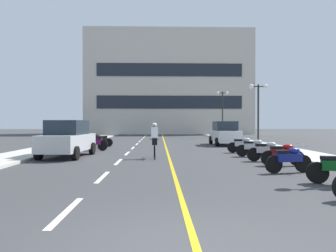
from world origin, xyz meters
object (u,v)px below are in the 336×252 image
(motorcycle_2, at_px, (289,159))
(motorcycle_4, at_px, (267,151))
(motorcycle_8, at_px, (95,141))
(motorcycle_6, at_px, (243,144))
(motorcycle_9, at_px, (101,140))
(street_lamp_mid, at_px, (258,99))
(motorcycle_3, at_px, (283,154))
(motorcycle_5, at_px, (254,147))
(parked_car_mid, at_px, (225,133))
(motorcycle_7, at_px, (93,143))
(street_lamp_far, at_px, (223,104))
(cyclist_rider, at_px, (155,140))
(parked_car_near, at_px, (68,139))

(motorcycle_2, relative_size, motorcycle_4, 0.99)
(motorcycle_2, bearing_deg, motorcycle_8, 128.19)
(motorcycle_6, distance_m, motorcycle_9, 10.22)
(street_lamp_mid, xyz_separation_m, motorcycle_3, (-2.70, -12.04, -3.02))
(street_lamp_mid, distance_m, motorcycle_6, 7.60)
(motorcycle_5, height_order, motorcycle_6, same)
(parked_car_mid, xyz_separation_m, motorcycle_2, (-0.68, -14.05, -0.44))
(motorcycle_7, xyz_separation_m, motorcycle_8, (-0.22, 1.82, 0.00))
(street_lamp_far, relative_size, motorcycle_4, 3.14)
(motorcycle_3, bearing_deg, motorcycle_2, -105.25)
(street_lamp_mid, bearing_deg, motorcycle_2, -102.99)
(motorcycle_9, height_order, cyclist_rider, cyclist_rider)
(parked_car_near, xyz_separation_m, motorcycle_6, (9.26, 2.05, -0.44))
(motorcycle_2, xyz_separation_m, motorcycle_6, (0.36, 7.48, 0.00))
(motorcycle_7, distance_m, motorcycle_9, 3.42)
(parked_car_near, bearing_deg, street_lamp_far, 61.77)
(motorcycle_8, relative_size, motorcycle_9, 1.00)
(parked_car_near, distance_m, motorcycle_9, 7.11)
(motorcycle_6, height_order, motorcycle_9, same)
(parked_car_near, distance_m, motorcycle_6, 9.49)
(motorcycle_7, bearing_deg, motorcycle_4, -33.56)
(motorcycle_2, bearing_deg, motorcycle_4, 83.95)
(cyclist_rider, bearing_deg, parked_car_near, 169.88)
(street_lamp_far, xyz_separation_m, motorcycle_2, (-3.23, -28.02, -3.54))
(parked_car_mid, height_order, motorcycle_5, parked_car_mid)
(street_lamp_far, xyz_separation_m, motorcycle_5, (-2.89, -22.74, -3.54))
(motorcycle_3, bearing_deg, parked_car_mid, 89.13)
(parked_car_mid, relative_size, motorcycle_2, 2.49)
(street_lamp_mid, bearing_deg, motorcycle_6, -113.97)
(parked_car_mid, distance_m, motorcycle_6, 6.59)
(motorcycle_4, relative_size, motorcycle_8, 1.00)
(parked_car_near, height_order, cyclist_rider, parked_car_near)
(street_lamp_mid, relative_size, motorcycle_4, 2.66)
(parked_car_near, distance_m, motorcycle_2, 10.43)
(motorcycle_3, distance_m, motorcycle_5, 3.47)
(parked_car_mid, xyz_separation_m, motorcycle_5, (-0.34, -8.77, -0.44))
(motorcycle_4, bearing_deg, street_lamp_mid, 74.90)
(street_lamp_mid, relative_size, street_lamp_far, 0.85)
(parked_car_mid, distance_m, motorcycle_4, 10.74)
(parked_car_near, distance_m, motorcycle_5, 9.25)
(motorcycle_4, bearing_deg, motorcycle_7, 146.44)
(parked_car_mid, relative_size, motorcycle_5, 2.50)
(parked_car_mid, height_order, motorcycle_2, parked_car_mid)
(street_lamp_mid, relative_size, cyclist_rider, 2.56)
(parked_car_mid, relative_size, motorcycle_9, 2.48)
(motorcycle_6, bearing_deg, street_lamp_mid, 66.03)
(motorcycle_5, height_order, motorcycle_8, same)
(motorcycle_3, xyz_separation_m, motorcycle_5, (-0.15, 3.46, 0.00))
(motorcycle_5, height_order, motorcycle_9, same)
(motorcycle_8, xyz_separation_m, motorcycle_9, (0.06, 1.60, 0.00))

